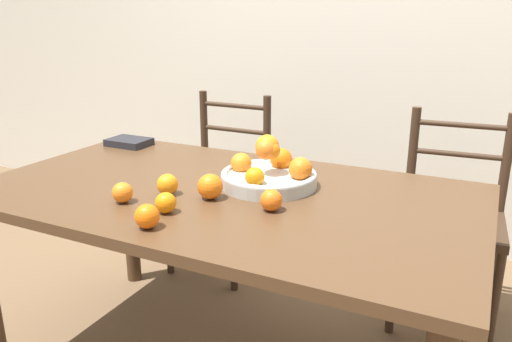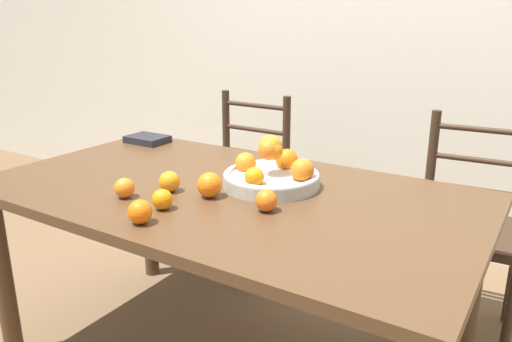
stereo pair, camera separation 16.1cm
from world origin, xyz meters
name	(u,v)px [view 1 (the left image)]	position (x,y,z in m)	size (l,w,h in m)	color
wall_back	(353,13)	(0.00, 1.48, 1.30)	(8.00, 0.06, 2.60)	silver
dining_table	(224,214)	(0.00, 0.00, 0.63)	(1.68, 0.94, 0.72)	#4C331E
fruit_bowl	(269,173)	(0.12, 0.11, 0.77)	(0.33, 0.33, 0.18)	#B2B7B2
orange_loose_0	(122,193)	(-0.22, -0.24, 0.75)	(0.07, 0.07, 0.07)	orange
orange_loose_1	(271,200)	(0.22, -0.10, 0.75)	(0.07, 0.07, 0.07)	orange
orange_loose_2	(166,203)	(-0.05, -0.25, 0.75)	(0.06, 0.06, 0.06)	orange
orange_loose_3	(147,216)	(-0.03, -0.37, 0.75)	(0.07, 0.07, 0.07)	orange
orange_loose_4	(210,187)	(0.01, -0.09, 0.76)	(0.08, 0.08, 0.08)	orange
orange_loose_5	(167,184)	(-0.14, -0.12, 0.75)	(0.07, 0.07, 0.07)	orange
chair_left	(222,185)	(-0.44, 0.74, 0.45)	(0.42, 0.40, 0.90)	#382619
chair_right	(450,222)	(0.68, 0.74, 0.45)	(0.45, 0.43, 0.90)	#382619
book_stack	(129,142)	(-0.69, 0.34, 0.74)	(0.18, 0.13, 0.03)	#232328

